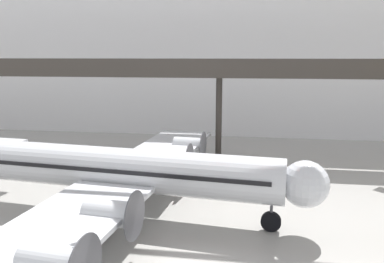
% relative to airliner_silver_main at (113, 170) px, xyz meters
% --- Properties ---
extents(hangar_back_wall, '(140.00, 3.00, 24.69)m').
position_rel_airliner_silver_main_xyz_m(hangar_back_wall, '(6.10, 29.04, 9.05)').
color(hangar_back_wall, white).
rests_on(hangar_back_wall, ground).
extents(mezzanine_walkway, '(110.00, 3.20, 10.86)m').
position_rel_airliner_silver_main_xyz_m(mezzanine_walkway, '(6.10, 16.60, 5.88)').
color(mezzanine_walkway, '#38332D').
rests_on(mezzanine_walkway, ground).
extents(airliner_silver_main, '(29.30, 33.37, 9.08)m').
position_rel_airliner_silver_main_xyz_m(airliner_silver_main, '(0.00, 0.00, 0.00)').
color(airliner_silver_main, silver).
rests_on(airliner_silver_main, ground).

